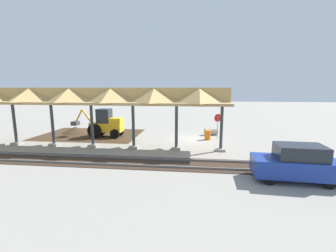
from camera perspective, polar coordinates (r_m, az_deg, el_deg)
name	(u,v)px	position (r m, az deg, el deg)	size (l,w,h in m)	color
ground_plane	(192,139)	(21.69, 6.20, -3.38)	(120.00, 120.00, 0.00)	gray
dirt_work_zone	(91,134)	(25.13, -19.05, -2.04)	(10.23, 7.00, 0.01)	#42301E
platform_canopy	(90,97)	(19.29, -19.11, 7.02)	(22.13, 3.20, 4.90)	#9E998E
rail_tracks	(192,164)	(14.70, 5.99, -9.69)	(60.00, 2.58, 0.15)	slate
stop_sign	(218,121)	(22.12, 12.51, 1.29)	(0.69, 0.36, 2.41)	gray
backhoe	(105,124)	(23.43, -15.68, 0.44)	(5.26, 1.76, 2.82)	yellow
dirt_mound	(75,133)	(26.76, -22.44, -1.56)	(5.68, 5.68, 1.32)	#42301E
concrete_pipe	(211,132)	(23.87, 10.87, -1.42)	(1.44, 0.99, 0.72)	#9E9384
distant_parked_car	(296,163)	(13.71, 29.68, -8.22)	(4.29, 1.98, 1.98)	navy
traffic_barrel	(207,135)	(21.67, 10.00, -2.27)	(0.56, 0.56, 0.90)	orange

